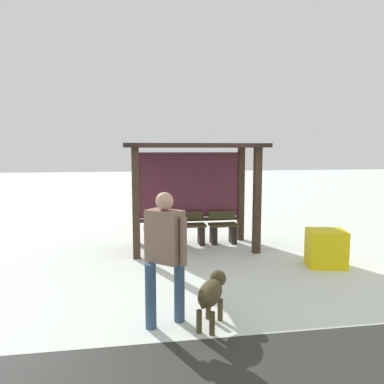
% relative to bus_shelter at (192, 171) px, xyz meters
% --- Properties ---
extents(ground_plane, '(60.00, 60.00, 0.00)m').
position_rel_bus_shelter_xyz_m(ground_plane, '(0.00, -0.20, -1.77)').
color(ground_plane, white).
extents(bus_shelter, '(3.05, 1.68, 2.38)m').
position_rel_bus_shelter_xyz_m(bus_shelter, '(0.00, 0.00, 0.00)').
color(bus_shelter, '#3B291E').
rests_on(bus_shelter, ground).
extents(bench_left_inside, '(0.68, 0.36, 0.71)m').
position_rel_bus_shelter_xyz_m(bench_left_inside, '(-0.78, 0.13, -1.48)').
color(bench_left_inside, '#4B271A').
rests_on(bench_left_inside, ground).
extents(bench_center_inside, '(0.68, 0.41, 0.77)m').
position_rel_bus_shelter_xyz_m(bench_center_inside, '(0.00, 0.13, -1.45)').
color(bench_center_inside, '#433823').
rests_on(bench_center_inside, ground).
extents(bench_right_inside, '(0.68, 0.41, 0.76)m').
position_rel_bus_shelter_xyz_m(bench_right_inside, '(0.78, 0.13, -1.45)').
color(bench_right_inside, '#413B21').
rests_on(bench_right_inside, ground).
extents(person_walking, '(0.58, 0.49, 1.73)m').
position_rel_bus_shelter_xyz_m(person_walking, '(-0.96, -3.82, -0.75)').
color(person_walking, '#836554').
rests_on(person_walking, ground).
extents(dog, '(0.56, 0.88, 0.61)m').
position_rel_bus_shelter_xyz_m(dog, '(-0.38, -3.91, -1.34)').
color(dog, '#453D23').
rests_on(dog, ground).
extents(grit_bin, '(0.81, 0.71, 0.72)m').
position_rel_bus_shelter_xyz_m(grit_bin, '(2.31, -1.93, -1.41)').
color(grit_bin, yellow).
rests_on(grit_bin, ground).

